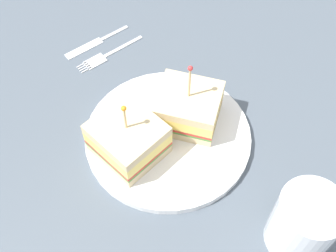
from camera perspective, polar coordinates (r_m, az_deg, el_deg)
ground_plane at (r=63.94cm, az=0.00°, el=-2.15°), size 98.40×98.40×2.00cm
plate at (r=62.63cm, az=0.00°, el=-1.36°), size 24.20×24.20×1.16cm
sandwich_half_front at (r=61.58cm, az=2.68°, el=2.48°), size 11.60×11.84×11.35cm
sandwich_half_back at (r=58.53cm, az=-5.38°, el=-1.72°), size 11.81×11.55×9.99cm
drink_glass at (r=54.48cm, az=17.59°, el=-12.42°), size 7.75×7.75×9.53cm
fork at (r=74.27cm, az=-8.60°, el=9.17°), size 5.79×12.41×0.35cm
knife at (r=76.89cm, az=-9.87°, el=10.88°), size 5.49×12.12×0.35cm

